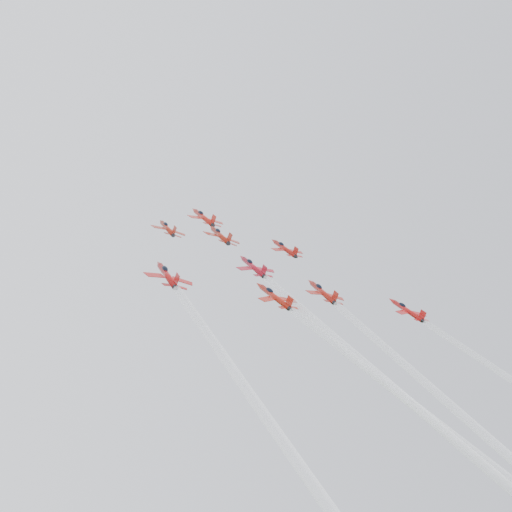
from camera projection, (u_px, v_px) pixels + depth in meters
jet_lead at (204, 217)px, 170.19m from camera, size 10.61×13.17×9.71m
jet_row2_left at (167, 228)px, 149.59m from camera, size 8.73×10.83×7.98m
jet_row2_center at (220, 235)px, 157.42m from camera, size 10.17×12.62×9.30m
jet_row2_right at (285, 248)px, 163.55m from camera, size 9.41×11.68×8.61m
jet_center at (363, 373)px, 101.84m from camera, size 9.29×83.04×59.72m
jet_rear_farleft at (274, 425)px, 78.63m from camera, size 9.79×87.48×62.91m
jet_rear_left at (410, 431)px, 87.57m from camera, size 9.11×81.42×58.55m
jet_rear_right at (467, 415)px, 97.91m from camera, size 9.51×84.94×61.08m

